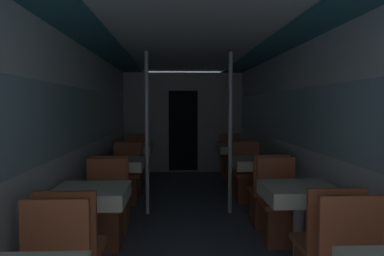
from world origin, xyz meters
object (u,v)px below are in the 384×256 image
(chair_left_far_1, at_px, (104,219))
(chair_right_far_3, at_px, (230,165))
(chair_right_far_2, at_px, (248,183))
(support_pole_right_2, at_px, (230,133))
(chair_left_far_3, at_px, (137,165))
(dining_table_left_2, at_px, (120,167))
(chair_left_near_2, at_px, (113,205))
(dining_table_right_2, at_px, (257,166))
(dining_table_left_1, at_px, (91,200))
(support_pole_left_2, at_px, (147,134))
(chair_right_far_1, at_px, (280,217))
(chair_left_far_2, at_px, (126,184))
(chair_right_near_2, at_px, (267,203))
(chair_right_near_3, at_px, (241,176))
(dining_table_left_3, at_px, (134,151))
(dining_table_right_3, at_px, (236,151))
(chair_left_near_3, at_px, (130,177))

(chair_left_far_1, distance_m, chair_right_far_3, 4.00)
(chair_right_far_2, relative_size, support_pole_right_2, 0.41)
(chair_left_far_3, xyz_separation_m, chair_right_far_3, (1.87, 0.00, 0.00))
(dining_table_left_2, height_order, support_pole_right_2, support_pole_right_2)
(support_pole_right_2, bearing_deg, chair_left_near_2, -157.90)
(dining_table_right_2, bearing_deg, dining_table_left_1, -136.64)
(support_pole_left_2, xyz_separation_m, chair_right_far_1, (1.50, -1.16, -0.82))
(dining_table_left_2, xyz_separation_m, chair_left_far_3, (0.00, 2.38, -0.36))
(chair_left_far_2, height_order, chair_right_near_2, same)
(dining_table_right_2, height_order, chair_right_far_2, chair_right_far_2)
(chair_right_near_3, bearing_deg, dining_table_left_3, 161.93)
(chair_left_far_2, distance_m, chair_right_near_3, 1.95)
(dining_table_right_2, distance_m, dining_table_right_3, 1.77)
(support_pole_left_2, bearing_deg, support_pole_right_2, 0.00)
(chair_left_near_3, xyz_separation_m, chair_right_far_1, (1.87, -2.31, 0.00))
(dining_table_left_3, xyz_separation_m, dining_table_right_2, (1.87, -1.77, 0.00))
(dining_table_left_3, xyz_separation_m, dining_table_right_3, (1.87, 0.00, 0.00))
(dining_table_left_3, height_order, support_pole_right_2, support_pole_right_2)
(chair_left_far_2, distance_m, support_pole_right_2, 1.82)
(support_pole_right_2, bearing_deg, chair_right_far_2, 58.91)
(support_pole_right_2, height_order, dining_table_right_3, support_pole_right_2)
(chair_left_near_3, height_order, chair_right_near_2, same)
(chair_left_far_1, bearing_deg, chair_left_far_2, -90.00)
(support_pole_left_2, distance_m, chair_right_far_2, 1.82)
(dining_table_left_1, xyz_separation_m, dining_table_right_2, (1.87, 1.77, 0.00))
(dining_table_right_2, bearing_deg, support_pole_left_2, 180.00)
(dining_table_right_3, bearing_deg, chair_left_far_3, 161.93)
(chair_left_near_2, distance_m, chair_left_far_3, 2.99)
(dining_table_left_1, xyz_separation_m, chair_right_far_2, (1.87, 2.38, -0.36))
(chair_left_far_1, relative_size, chair_right_far_3, 1.00)
(chair_right_far_2, xyz_separation_m, dining_table_right_3, (0.00, 1.16, 0.36))
(dining_table_left_2, height_order, dining_table_right_3, same)
(chair_right_near_2, distance_m, chair_right_far_2, 1.22)
(chair_left_far_2, bearing_deg, chair_right_near_2, 146.88)
(chair_left_far_2, bearing_deg, chair_right_far_3, -136.64)
(dining_table_left_2, distance_m, chair_right_near_3, 2.23)
(chair_right_far_1, xyz_separation_m, chair_right_near_2, (0.00, 0.55, 0.00))
(dining_table_left_1, distance_m, dining_table_left_3, 3.53)
(support_pole_left_2, xyz_separation_m, chair_right_far_2, (1.50, 0.61, -0.82))
(chair_left_far_1, bearing_deg, support_pole_right_2, -142.42)
(chair_left_far_2, xyz_separation_m, chair_left_far_3, (0.00, 1.77, 0.00))
(dining_table_right_3, bearing_deg, chair_right_near_2, -90.00)
(dining_table_right_2, xyz_separation_m, chair_right_near_2, (-0.00, -0.61, -0.36))
(chair_left_far_2, xyz_separation_m, chair_left_near_3, (0.00, 0.55, 0.00))
(support_pole_left_2, bearing_deg, chair_right_near_3, 37.58)
(support_pole_right_2, distance_m, dining_table_right_3, 1.86)
(chair_left_near_2, xyz_separation_m, chair_right_near_2, (1.87, 0.00, 0.00))
(chair_right_near_2, xyz_separation_m, chair_right_near_3, (0.00, 1.77, 0.00))
(chair_right_far_1, bearing_deg, chair_left_near_2, -16.28)
(chair_left_near_2, relative_size, chair_right_near_3, 1.00)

